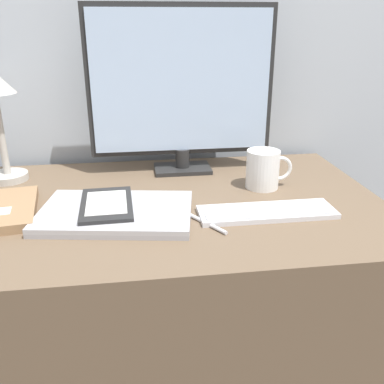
{
  "coord_description": "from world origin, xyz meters",
  "views": [
    {
      "loc": [
        -0.07,
        -0.83,
        1.17
      ],
      "look_at": [
        0.06,
        0.07,
        0.8
      ],
      "focal_mm": 40.0,
      "sensor_mm": 36.0,
      "label": 1
    }
  ],
  "objects": [
    {
      "name": "desk",
      "position": [
        0.0,
        0.17,
        0.37
      ],
      "size": [
        1.11,
        0.7,
        0.74
      ],
      "color": "brown",
      "rests_on": "ground_plane"
    },
    {
      "name": "wall_back",
      "position": [
        0.0,
        0.58,
        1.2
      ],
      "size": [
        3.6,
        0.05,
        2.4
      ],
      "color": "#B2BCC6",
      "rests_on": "ground_plane"
    },
    {
      "name": "laptop",
      "position": [
        -0.12,
        0.09,
        0.75
      ],
      "size": [
        0.38,
        0.28,
        0.02
      ],
      "color": "#A3A3A8",
      "rests_on": "desk"
    },
    {
      "name": "coffee_mug",
      "position": [
        0.28,
        0.23,
        0.8
      ],
      "size": [
        0.13,
        0.09,
        0.1
      ],
      "color": "white",
      "rests_on": "desk"
    },
    {
      "name": "ereader",
      "position": [
        -0.14,
        0.11,
        0.77
      ],
      "size": [
        0.13,
        0.2,
        0.01
      ],
      "color": "black",
      "rests_on": "laptop"
    },
    {
      "name": "monitor",
      "position": [
        0.07,
        0.4,
        0.99
      ],
      "size": [
        0.54,
        0.11,
        0.47
      ],
      "color": "#262626",
      "rests_on": "desk"
    },
    {
      "name": "pen",
      "position": [
        0.08,
        0.03,
        0.75
      ],
      "size": [
        0.08,
        0.13,
        0.01
      ],
      "color": "silver",
      "rests_on": "desk"
    },
    {
      "name": "keyboard",
      "position": [
        0.23,
        0.05,
        0.75
      ],
      "size": [
        0.32,
        0.1,
        0.01
      ],
      "color": "silver",
      "rests_on": "desk"
    }
  ]
}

